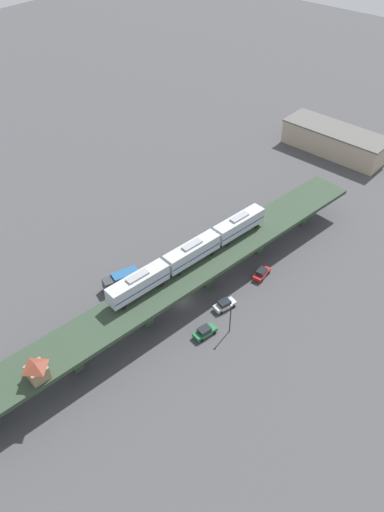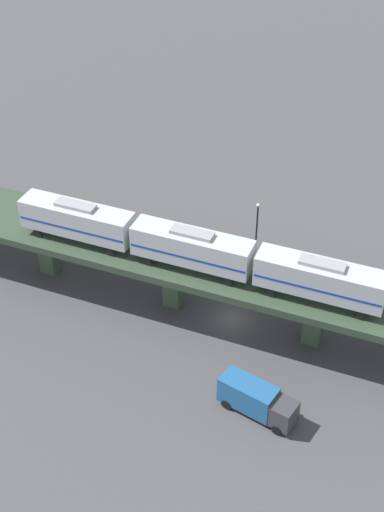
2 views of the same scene
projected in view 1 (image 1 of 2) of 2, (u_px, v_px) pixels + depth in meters
ground_plane at (182, 300)px, 95.87m from camera, size 400.00×400.00×0.00m
elevated_viaduct at (181, 279)px, 92.04m from camera, size 19.50×92.34×6.62m
subway_train at (192, 252)px, 92.57m from camera, size 7.30×37.26×4.45m
signal_hut at (37, 370)px, 73.50m from camera, size 3.59×3.59×3.40m
street_car_green at (205, 332)px, 88.73m from camera, size 2.65×4.67×1.89m
street_car_red at (262, 273)px, 100.24m from camera, size 2.28×4.55×1.89m
street_car_silver at (225, 304)px, 93.72m from camera, size 2.89×4.72×1.89m
delivery_truck at (122, 279)px, 97.66m from camera, size 4.53×7.54×3.20m
street_lamp at (230, 316)px, 87.32m from camera, size 0.44×0.44×6.94m
warehouse_building at (335, 140)px, 136.86m from camera, size 28.75×10.74×6.80m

